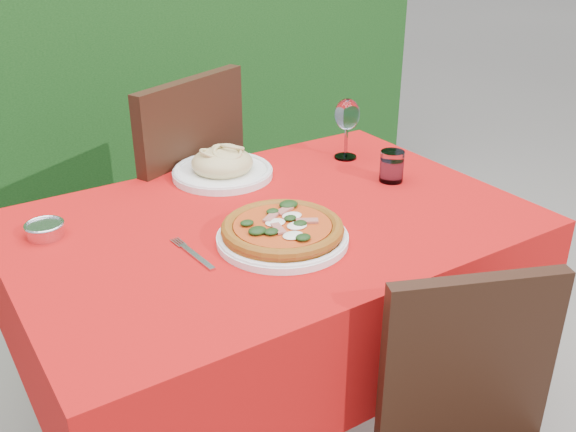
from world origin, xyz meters
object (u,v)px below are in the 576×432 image
fork (197,257)px  water_glass (392,168)px  steel_ramekin (45,231)px  wine_glass (347,117)px  chair_far (172,201)px  pizza_plate (282,232)px  pasta_plate (222,167)px

fork → water_glass: bearing=4.9°
steel_ramekin → wine_glass: bearing=2.1°
chair_far → water_glass: (0.43, -0.58, 0.22)m
wine_glass → steel_ramekin: (-0.92, -0.03, -0.12)m
chair_far → fork: size_ratio=5.26×
fork → pizza_plate: bearing=-15.1°
chair_far → water_glass: size_ratio=11.22×
fork → steel_ramekin: 0.38m
water_glass → fork: bearing=-171.1°
pasta_plate → wine_glass: bearing=-10.5°
pasta_plate → steel_ramekin: pasta_plate is taller
chair_far → pasta_plate: bearing=75.6°
chair_far → steel_ramekin: bearing=15.8°
chair_far → pasta_plate: (0.05, -0.29, 0.21)m
water_glass → steel_ramekin: water_glass is taller
pasta_plate → water_glass: bearing=-36.9°
chair_far → pasta_plate: size_ratio=3.43×
pizza_plate → chair_far: bearing=88.1°
pizza_plate → steel_ramekin: (-0.46, 0.33, -0.01)m
chair_far → water_glass: 0.76m
chair_far → wine_glass: 0.65m
water_glass → steel_ramekin: bearing=168.6°
chair_far → wine_glass: chair_far is taller
pizza_plate → fork: (-0.20, 0.04, -0.02)m
chair_far → pasta_plate: chair_far is taller
pasta_plate → wine_glass: 0.41m
fork → steel_ramekin: (-0.26, 0.29, 0.01)m
chair_far → steel_ramekin: (-0.48, -0.40, 0.19)m
water_glass → pizza_plate: bearing=-162.7°
pasta_plate → fork: pasta_plate is taller
wine_glass → steel_ramekin: 0.93m
pizza_plate → wine_glass: 0.60m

